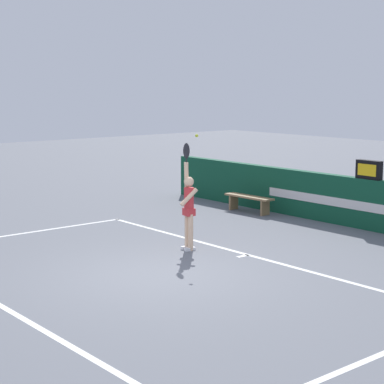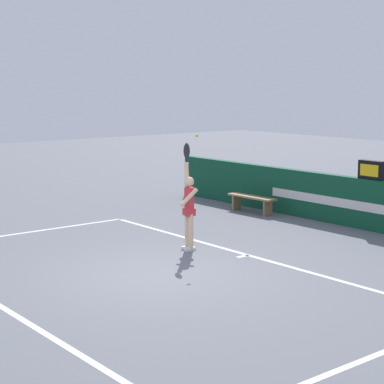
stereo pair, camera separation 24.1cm
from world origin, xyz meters
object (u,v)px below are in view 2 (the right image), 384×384
at_px(tennis_player, 189,206).
at_px(tennis_ball, 197,136).
at_px(speed_display, 371,170).
at_px(courtside_bench_near, 252,200).

height_order(tennis_player, tennis_ball, tennis_ball).
height_order(speed_display, courtside_bench_near, speed_display).
bearing_deg(tennis_player, speed_display, 76.04).
bearing_deg(tennis_player, tennis_ball, 14.83).
distance_m(tennis_player, courtside_bench_near, 4.79).
distance_m(speed_display, tennis_ball, 4.94).
xyz_separation_m(speed_display, courtside_bench_near, (-3.53, -0.65, -1.14)).
xyz_separation_m(tennis_player, courtside_bench_near, (-2.34, 4.14, -0.60)).
xyz_separation_m(speed_display, tennis_player, (-1.19, -4.79, -0.54)).
bearing_deg(tennis_ball, courtside_bench_near, 121.96).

